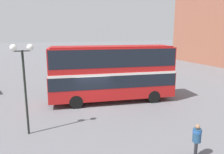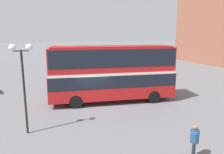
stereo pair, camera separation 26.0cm
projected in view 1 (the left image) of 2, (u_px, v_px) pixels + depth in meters
ground_plane at (92, 106)px, 17.34m from camera, size 240.00×240.00×0.00m
double_decker_bus at (112, 70)px, 18.11m from camera, size 10.58×4.07×4.68m
pedestrian_foreground at (197, 137)px, 10.07m from camera, size 0.57×0.57×1.65m
parked_car_kerb_near at (118, 67)px, 31.97m from camera, size 4.95×2.67×1.49m
street_lamp_twin_globe at (23, 66)px, 11.87m from camera, size 1.22×0.38×5.16m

